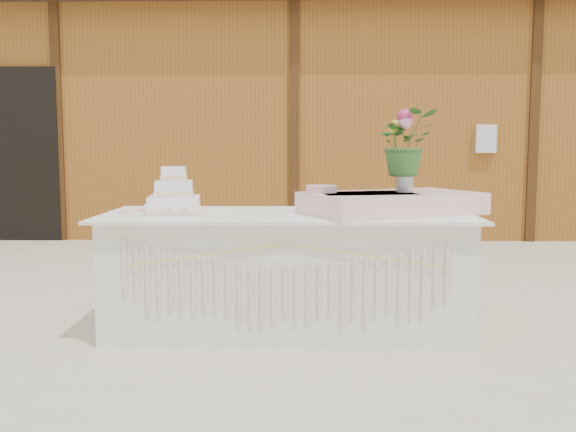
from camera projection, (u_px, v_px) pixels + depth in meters
name	position (u px, v px, depth m)	size (l,w,h in m)	color
ground	(287.00, 328.00, 4.27)	(80.00, 80.00, 0.00)	beige
barn	(295.00, 116.00, 10.04)	(12.60, 4.60, 3.30)	brown
cake_table	(287.00, 271.00, 4.22)	(2.40, 1.00, 0.77)	white
wedding_cake	(174.00, 197.00, 4.18)	(0.38, 0.38, 0.30)	white
pink_cake_stand	(321.00, 198.00, 4.15)	(0.25, 0.25, 0.18)	white
satin_runner	(391.00, 203.00, 4.17)	(1.09, 0.63, 0.14)	beige
flower_vase	(405.00, 180.00, 4.17)	(0.11, 0.11, 0.15)	#B7B7BC
bouquet	(406.00, 135.00, 4.14)	(0.39, 0.34, 0.43)	#316126
loose_flowers	(139.00, 211.00, 4.26)	(0.16, 0.38, 0.02)	pink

